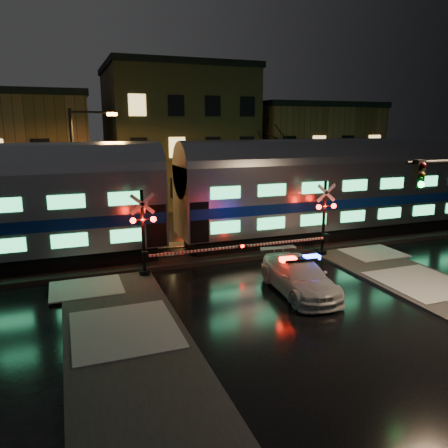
{
  "coord_description": "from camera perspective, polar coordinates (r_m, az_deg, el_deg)",
  "views": [
    {
      "loc": [
        -8.09,
        -17.06,
        6.97
      ],
      "look_at": [
        -0.83,
        2.5,
        2.2
      ],
      "focal_mm": 35.0,
      "sensor_mm": 36.0,
      "label": 1
    }
  ],
  "objects": [
    {
      "name": "ground",
      "position": [
        20.13,
        4.73,
        -7.43
      ],
      "size": [
        120.0,
        120.0,
        0.0
      ],
      "primitive_type": "plane",
      "color": "black",
      "rests_on": "ground"
    },
    {
      "name": "ballast",
      "position": [
        24.48,
        -0.23,
        -3.38
      ],
      "size": [
        90.0,
        4.2,
        0.24
      ],
      "primitive_type": "cube",
      "color": "black",
      "rests_on": "ground"
    },
    {
      "name": "sidewalk_left",
      "position": [
        13.14,
        -10.95,
        -19.11
      ],
      "size": [
        4.0,
        20.0,
        0.12
      ],
      "primitive_type": "cube",
      "color": "#2D2D2D",
      "rests_on": "ground"
    },
    {
      "name": "building_mid",
      "position": [
        40.85,
        -6.18,
        11.09
      ],
      "size": [
        12.0,
        11.0,
        11.5
      ],
      "primitive_type": "cube",
      "color": "brown",
      "rests_on": "ground"
    },
    {
      "name": "building_right",
      "position": [
        45.46,
        10.33,
        9.24
      ],
      "size": [
        12.0,
        10.0,
        8.5
      ],
      "primitive_type": "cube",
      "color": "brown",
      "rests_on": "ground"
    },
    {
      "name": "train",
      "position": [
        22.95,
        -7.02,
        3.79
      ],
      "size": [
        51.0,
        3.12,
        5.92
      ],
      "color": "black",
      "rests_on": "ballast"
    },
    {
      "name": "police_car",
      "position": [
        18.77,
        9.8,
        -6.75
      ],
      "size": [
        2.39,
        5.11,
        1.61
      ],
      "rotation": [
        0.0,
        0.0,
        -0.08
      ],
      "color": "silver",
      "rests_on": "ground"
    },
    {
      "name": "crossing_signal_right",
      "position": [
        23.68,
        12.25,
        -0.31
      ],
      "size": [
        5.77,
        0.66,
        4.09
      ],
      "color": "black",
      "rests_on": "ground"
    },
    {
      "name": "crossing_signal_left",
      "position": [
        20.4,
        -9.44,
        -2.29
      ],
      "size": [
        5.79,
        0.66,
        4.1
      ],
      "color": "black",
      "rests_on": "ground"
    },
    {
      "name": "streetlight",
      "position": [
        26.19,
        -18.4,
        6.85
      ],
      "size": [
        2.62,
        0.27,
        7.83
      ],
      "color": "black",
      "rests_on": "ground"
    }
  ]
}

